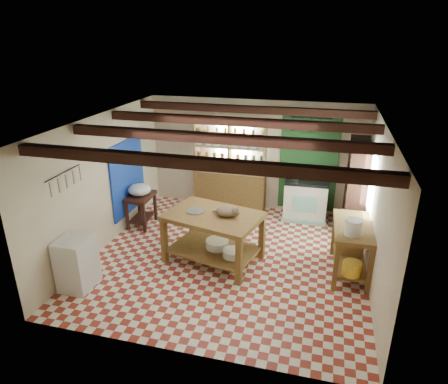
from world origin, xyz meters
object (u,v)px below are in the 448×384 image
(right_counter, at_px, (351,249))
(prep_table, at_px, (141,210))
(white_cabinet, at_px, (77,263))
(cat, at_px, (227,211))
(stove, at_px, (305,199))
(work_table, at_px, (214,237))

(right_counter, bearing_deg, prep_table, 167.90)
(white_cabinet, distance_m, cat, 2.66)
(stove, xyz_separation_m, prep_table, (-3.46, -1.28, -0.11))
(work_table, distance_m, stove, 2.74)
(prep_table, distance_m, white_cabinet, 2.38)
(prep_table, distance_m, cat, 2.51)
(work_table, distance_m, prep_table, 2.19)
(stove, relative_size, white_cabinet, 1.07)
(work_table, bearing_deg, prep_table, 165.98)
(stove, bearing_deg, white_cabinet, -134.94)
(white_cabinet, relative_size, right_counter, 0.69)
(white_cabinet, bearing_deg, cat, 31.02)
(prep_table, xyz_separation_m, cat, (2.20, -1.02, 0.67))
(work_table, distance_m, right_counter, 2.45)
(stove, bearing_deg, work_table, -124.91)
(prep_table, distance_m, right_counter, 4.45)
(white_cabinet, xyz_separation_m, right_counter, (4.40, 1.57, 0.02))
(prep_table, bearing_deg, white_cabinet, -91.69)
(stove, bearing_deg, right_counter, -67.44)
(stove, xyz_separation_m, right_counter, (0.92, -2.08, -0.00))
(prep_table, height_order, right_counter, right_counter)
(work_table, relative_size, cat, 4.18)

